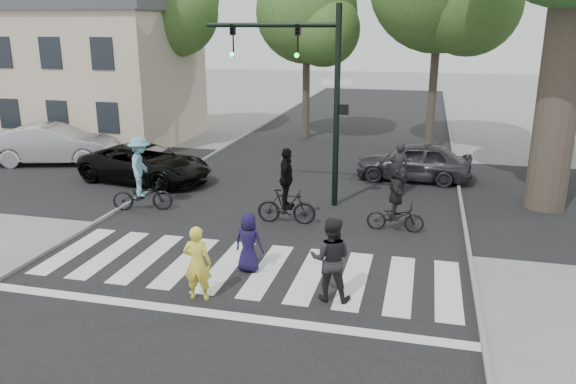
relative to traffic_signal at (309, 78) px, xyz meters
name	(u,v)px	position (x,y,z in m)	size (l,w,h in m)	color
ground	(232,287)	(-0.35, -6.20, -3.90)	(120.00, 120.00, 0.00)	gray
road_stem	(288,214)	(-0.35, -1.20, -3.90)	(10.00, 70.00, 0.01)	black
road_cross	(309,187)	(-0.35, 1.80, -3.89)	(70.00, 10.00, 0.01)	black
curb_left	(134,200)	(-5.40, -1.20, -3.85)	(0.10, 70.00, 0.10)	gray
curb_right	(465,227)	(4.70, -1.20, -3.85)	(0.10, 70.00, 0.10)	gray
crosswalk	(242,274)	(-0.35, -5.54, -3.89)	(10.00, 3.85, 0.01)	silver
traffic_signal	(309,78)	(0.00, 0.00, 0.00)	(4.45, 0.29, 6.00)	black
bg_tree_0	(77,10)	(-14.09, 9.80, 2.24)	(5.46, 5.20, 8.97)	brown
bg_tree_2	(311,17)	(-2.11, 10.42, 1.88)	(5.04, 4.80, 8.40)	brown
house	(98,60)	(-11.85, 7.78, -0.10)	(8.40, 8.10, 8.82)	beige
pedestrian_woman	(197,263)	(-0.82, -6.87, -3.11)	(0.58, 0.38, 1.58)	yellow
pedestrian_child	(249,242)	(-0.25, -5.30, -3.21)	(0.67, 0.44, 1.37)	#171138
pedestrian_adult	(331,259)	(1.78, -6.22, -3.02)	(0.85, 0.67, 1.76)	black
cyclist_left	(141,179)	(-4.71, -1.87, -2.92)	(1.89, 1.30, 2.27)	black
cyclist_mid	(286,193)	(-0.20, -1.97, -3.01)	(1.69, 1.03, 2.17)	black
cyclist_right	(396,200)	(2.82, -1.87, -3.03)	(1.54, 1.44, 1.95)	black
car_suv	(146,164)	(-6.13, 1.08, -3.23)	(2.22, 4.81, 1.34)	black
car_silver	(54,144)	(-11.04, 2.73, -3.10)	(1.70, 4.88, 1.61)	#BCBCC1
car_grey	(414,161)	(3.12, 3.63, -3.21)	(1.64, 4.08, 1.39)	#302F34
bystander_dark	(399,168)	(2.68, 1.79, -3.04)	(0.63, 0.41, 1.73)	black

